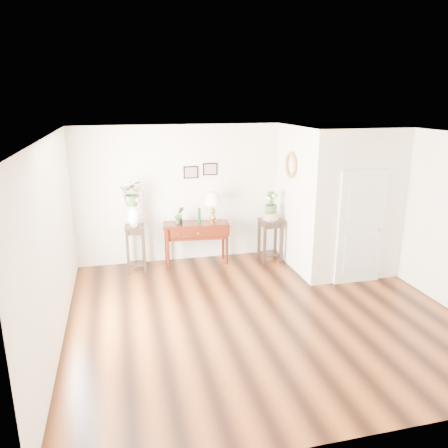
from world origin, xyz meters
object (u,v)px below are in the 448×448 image
object	(u,v)px
console_table	(196,244)
table_lamp	(213,205)
plant_stand_b	(270,240)
plant_stand_a	(136,249)

from	to	relation	value
console_table	table_lamp	world-z (taller)	table_lamp
console_table	plant_stand_b	distance (m)	1.54
console_table	plant_stand_a	size ratio (longest dim) A/B	1.40
table_lamp	plant_stand_a	bearing A→B (deg)	-176.06
plant_stand_a	console_table	bearing A→B (deg)	5.07
console_table	plant_stand_b	world-z (taller)	plant_stand_b
console_table	plant_stand_a	xyz separation A→B (m)	(-1.22, -0.11, 0.03)
plant_stand_a	plant_stand_b	bearing A→B (deg)	-1.41
console_table	table_lamp	xyz separation A→B (m)	(0.35, 0.00, 0.79)
table_lamp	console_table	bearing A→B (deg)	180.00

